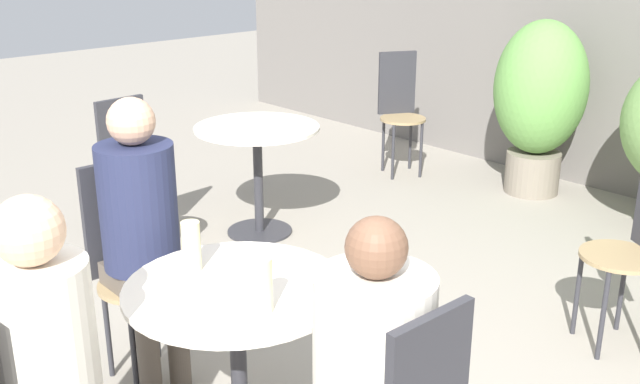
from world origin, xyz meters
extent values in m
cylinder|color=#2D2D33|center=(-0.20, -0.07, 0.36)|extent=(0.06, 0.06, 0.68)
cylinder|color=silver|center=(-0.20, -0.07, 0.71)|extent=(0.78, 0.78, 0.02)
cylinder|color=#2D2D33|center=(-1.90, 1.35, 0.01)|extent=(0.42, 0.42, 0.01)
cylinder|color=#2D2D33|center=(-1.90, 1.35, 0.36)|extent=(0.06, 0.06, 0.68)
cylinder|color=silver|center=(-1.90, 1.35, 0.71)|extent=(0.79, 0.79, 0.02)
cylinder|color=#997F56|center=(-0.92, -0.06, 0.46)|extent=(0.36, 0.36, 0.02)
cylinder|color=#2D2D33|center=(-1.03, 0.06, 0.22)|extent=(0.02, 0.02, 0.45)
cylinder|color=#2D2D33|center=(-1.04, -0.17, 0.22)|extent=(0.02, 0.02, 0.45)
cylinder|color=#2D2D33|center=(-0.80, 0.06, 0.22)|extent=(0.02, 0.02, 0.45)
cylinder|color=#2D2D33|center=(-0.80, -0.18, 0.22)|extent=(0.02, 0.02, 0.45)
cube|color=#2D2D33|center=(-1.08, -0.05, 0.72)|extent=(0.04, 0.31, 0.50)
cylinder|color=#997F56|center=(0.34, 1.71, 0.46)|extent=(0.36, 0.36, 0.02)
cylinder|color=#2D2D33|center=(0.30, 1.87, 0.22)|extent=(0.02, 0.02, 0.45)
cylinder|color=#2D2D33|center=(0.37, 1.55, 0.22)|extent=(0.02, 0.02, 0.45)
cylinder|color=#2D2D33|center=(0.17, 1.68, 0.22)|extent=(0.02, 0.02, 0.45)
cylinder|color=#997F56|center=(-2.01, 0.58, 0.46)|extent=(0.36, 0.36, 0.02)
cylinder|color=#2D2D33|center=(-2.14, 0.69, 0.22)|extent=(0.02, 0.02, 0.45)
cylinder|color=#2D2D33|center=(-2.12, 0.46, 0.22)|extent=(0.02, 0.02, 0.45)
cylinder|color=#2D2D33|center=(-1.90, 0.71, 0.22)|extent=(0.02, 0.02, 0.45)
cylinder|color=#2D2D33|center=(-1.89, 0.47, 0.22)|extent=(0.02, 0.02, 0.45)
cube|color=#2D2D33|center=(-2.17, 0.57, 0.72)|extent=(0.05, 0.31, 0.50)
cylinder|color=#997F56|center=(-2.09, 2.97, 0.46)|extent=(0.36, 0.36, 0.02)
cylinder|color=#2D2D33|center=(-2.14, 3.13, 0.22)|extent=(0.02, 0.02, 0.45)
cylinder|color=#2D2D33|center=(-2.25, 2.92, 0.22)|extent=(0.02, 0.02, 0.45)
cylinder|color=#2D2D33|center=(-1.93, 3.02, 0.22)|extent=(0.02, 0.02, 0.45)
cylinder|color=#2D2D33|center=(-2.04, 2.81, 0.22)|extent=(0.02, 0.02, 0.45)
cube|color=#2D2D33|center=(-2.23, 3.05, 0.72)|extent=(0.17, 0.28, 0.50)
cylinder|color=brown|center=(-0.76, -0.13, 0.22)|extent=(0.09, 0.09, 0.44)
cylinder|color=brown|center=(-0.76, 0.01, 0.22)|extent=(0.09, 0.09, 0.44)
cube|color=brown|center=(-0.88, -0.06, 0.52)|extent=(0.31, 0.28, 0.09)
cylinder|color=#232847|center=(-0.88, -0.06, 0.82)|extent=(0.31, 0.31, 0.52)
sphere|color=tan|center=(-0.88, -0.06, 1.18)|extent=(0.19, 0.19, 0.19)
cylinder|color=beige|center=(-0.22, -0.75, 0.78)|extent=(0.30, 0.30, 0.45)
sphere|color=#DBAD89|center=(-0.22, -0.75, 1.11)|extent=(0.20, 0.20, 0.20)
cylinder|color=beige|center=(0.47, -0.09, 0.78)|extent=(0.34, 0.34, 0.43)
sphere|color=brown|center=(0.47, -0.09, 1.08)|extent=(0.17, 0.17, 0.17)
cylinder|color=beige|center=(0.01, -0.12, 0.81)|extent=(0.06, 0.06, 0.19)
cylinder|color=beige|center=(-0.41, -0.11, 0.81)|extent=(0.07, 0.07, 0.19)
cylinder|color=slate|center=(-1.13, 3.37, 0.15)|extent=(0.40, 0.40, 0.31)
ellipsoid|color=#609947|center=(-1.13, 3.37, 0.80)|extent=(0.67, 0.67, 0.98)
camera|label=1|loc=(1.71, -1.44, 1.89)|focal=42.00mm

